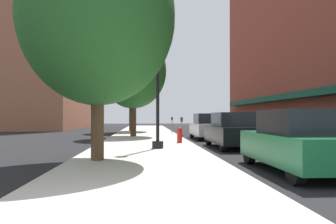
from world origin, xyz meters
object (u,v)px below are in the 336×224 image
(parking_meter_far, at_px, (182,126))
(tree_near, at_px, (131,77))
(fire_hydrant, at_px, (180,135))
(tree_far, at_px, (133,71))
(lamppost, at_px, (158,76))
(car_black, at_px, (232,131))
(car_green, at_px, (298,142))
(car_silver, at_px, (207,127))
(tree_mid, at_px, (98,17))
(parking_meter_near, at_px, (172,123))

(parking_meter_far, xyz_separation_m, tree_near, (-3.38, 11.67, 4.17))
(fire_hydrant, height_order, tree_far, tree_far)
(lamppost, height_order, car_black, lamppost)
(car_green, height_order, car_silver, same)
(lamppost, xyz_separation_m, tree_far, (-1.36, 8.66, 1.41))
(lamppost, bearing_deg, tree_mid, -118.86)
(car_green, bearing_deg, fire_hydrant, 104.69)
(lamppost, xyz_separation_m, car_black, (3.49, 1.07, -2.39))
(parking_meter_near, relative_size, car_silver, 0.30)
(lamppost, distance_m, car_green, 7.04)
(parking_meter_far, height_order, tree_far, tree_far)
(car_black, relative_size, car_silver, 1.00)
(lamppost, height_order, tree_far, tree_far)
(parking_meter_far, relative_size, tree_near, 0.17)
(lamppost, bearing_deg, parking_meter_far, 71.97)
(lamppost, relative_size, tree_mid, 0.81)
(lamppost, height_order, fire_hydrant, lamppost)
(car_silver, bearing_deg, parking_meter_far, -127.97)
(parking_meter_near, bearing_deg, car_silver, -66.76)
(car_green, bearing_deg, parking_meter_near, 96.29)
(car_green, relative_size, car_black, 1.00)
(parking_meter_far, xyz_separation_m, car_green, (1.95, -10.36, -0.14))
(parking_meter_near, bearing_deg, parking_meter_far, -90.00)
(fire_hydrant, bearing_deg, tree_mid, -116.40)
(fire_hydrant, bearing_deg, tree_far, 114.29)
(car_black, bearing_deg, car_silver, 89.14)
(parking_meter_far, relative_size, car_black, 0.30)
(tree_mid, relative_size, car_green, 1.70)
(lamppost, xyz_separation_m, tree_near, (-1.84, 16.40, 1.92))
(tree_near, bearing_deg, fire_hydrant, -77.16)
(car_silver, bearing_deg, tree_far, 163.69)
(lamppost, xyz_separation_m, car_green, (3.49, -5.62, -2.39))
(car_green, bearing_deg, lamppost, 121.69)
(fire_hydrant, bearing_deg, car_black, -38.95)
(car_black, distance_m, car_silver, 6.08)
(fire_hydrant, bearing_deg, tree_near, 102.84)
(lamppost, bearing_deg, car_silver, 63.97)
(fire_hydrant, bearing_deg, car_green, -75.17)
(parking_meter_far, height_order, car_black, car_black)
(tree_far, distance_m, car_black, 9.77)
(fire_hydrant, xyz_separation_m, car_black, (2.25, -1.82, 0.29))
(lamppost, xyz_separation_m, fire_hydrant, (1.24, 2.89, -2.68))
(parking_meter_far, bearing_deg, fire_hydrant, -99.40)
(car_green, relative_size, car_silver, 1.00)
(tree_far, bearing_deg, lamppost, -81.04)
(lamppost, bearing_deg, tree_near, 96.41)
(parking_meter_near, relative_size, tree_far, 0.18)
(tree_near, bearing_deg, car_green, -76.39)
(tree_far, relative_size, car_black, 1.65)
(parking_meter_far, xyz_separation_m, tree_mid, (-3.55, -8.38, 3.66))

